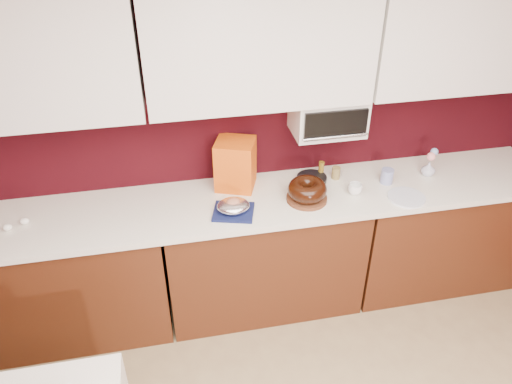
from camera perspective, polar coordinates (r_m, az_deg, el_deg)
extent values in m
cube|color=black|center=(3.31, -0.24, 7.31)|extent=(4.00, 0.02, 2.50)
cube|color=#4C220F|center=(3.54, -21.11, -9.37)|extent=(1.31, 0.58, 0.86)
cube|color=#4C220F|center=(3.51, 0.79, -7.04)|extent=(1.31, 0.58, 0.86)
cube|color=#4C220F|center=(3.95, 20.09, -4.11)|extent=(1.31, 0.58, 0.86)
cube|color=white|center=(3.23, 0.85, -0.97)|extent=(4.00, 0.62, 0.04)
cube|color=white|center=(2.98, -26.39, 13.32)|extent=(1.31, 0.33, 0.70)
cube|color=white|center=(2.94, 0.39, 16.46)|extent=(1.31, 0.33, 0.70)
cube|color=white|center=(3.46, 23.58, 16.45)|extent=(1.31, 0.33, 0.70)
cube|color=white|center=(3.24, 8.19, 8.81)|extent=(0.45, 0.30, 0.25)
cube|color=black|center=(3.10, 9.13, 7.59)|extent=(0.40, 0.02, 0.18)
cylinder|color=silver|center=(3.13, 9.09, 6.23)|extent=(0.42, 0.02, 0.02)
cylinder|color=brown|center=(3.21, 5.82, -0.72)|extent=(0.31, 0.31, 0.02)
torus|color=black|center=(3.18, 5.88, 0.29)|extent=(0.27, 0.27, 0.10)
cube|color=#131A48|center=(3.08, -2.59, -2.28)|extent=(0.29, 0.27, 0.02)
ellipsoid|color=white|center=(3.06, -2.61, -1.59)|extent=(0.25, 0.24, 0.07)
ellipsoid|color=#C17758|center=(3.04, -2.62, -1.20)|extent=(0.11, 0.10, 0.06)
cube|color=red|center=(3.26, -2.36, 3.20)|extent=(0.31, 0.29, 0.33)
cylinder|color=black|center=(3.40, 6.38, 1.50)|extent=(0.25, 0.25, 0.04)
imported|color=white|center=(3.30, 11.27, 0.46)|extent=(0.10, 0.10, 0.09)
cylinder|color=navy|center=(3.47, 14.74, 1.77)|extent=(0.09, 0.09, 0.10)
imported|color=silver|center=(3.63, 19.12, 2.60)|extent=(0.10, 0.10, 0.11)
sphere|color=pink|center=(3.59, 19.38, 3.86)|extent=(0.06, 0.06, 0.06)
sphere|color=#829DD0|center=(3.61, 19.72, 4.36)|extent=(0.05, 0.05, 0.05)
cylinder|color=white|center=(3.36, 16.82, -0.58)|extent=(0.32, 0.32, 0.01)
cylinder|color=brown|center=(3.45, 7.46, 2.63)|extent=(0.05, 0.05, 0.11)
cylinder|color=olive|center=(3.45, 9.12, 2.17)|extent=(0.07, 0.07, 0.08)
ellipsoid|color=white|center=(3.28, -26.54, -3.64)|extent=(0.06, 0.05, 0.04)
ellipsoid|color=white|center=(3.29, -24.93, -3.03)|extent=(0.07, 0.06, 0.04)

